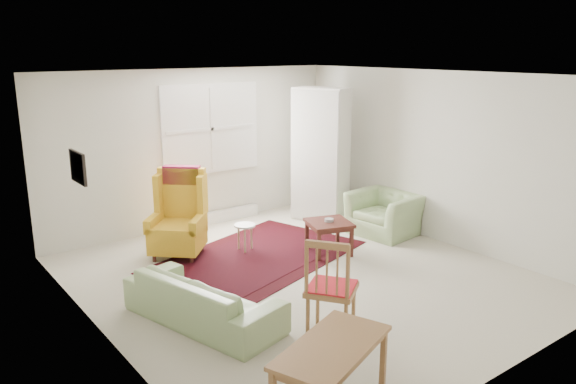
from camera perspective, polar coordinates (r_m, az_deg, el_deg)
room at (r=6.93m, az=0.57°, el=1.53°), size 5.04×5.54×2.51m
rug at (r=7.81m, az=-3.15°, el=-6.52°), size 3.25×2.56×0.03m
sofa at (r=5.99m, az=-8.63°, el=-9.78°), size 1.13×1.92×0.72m
armchair at (r=8.78m, az=9.82°, el=-1.77°), size 0.96×1.07×0.77m
wingback_chair at (r=7.81m, az=-11.25°, el=-2.18°), size 1.02×1.02×1.21m
coffee_table at (r=7.90m, az=4.16°, el=-4.59°), size 0.73×0.73×0.47m
stool at (r=7.99m, az=-4.39°, el=-4.63°), size 0.31×0.31×0.40m
cabinet at (r=9.22m, az=3.33°, el=3.75°), size 0.74×0.98×2.19m
desk at (r=4.52m, az=4.43°, el=-18.86°), size 1.16×0.85×0.66m
desk_chair at (r=5.61m, az=4.46°, el=-9.52°), size 0.65×0.65×1.06m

